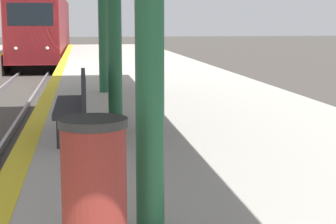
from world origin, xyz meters
name	(u,v)px	position (x,y,z in m)	size (l,w,h in m)	color
train	(45,28)	(0.00, 37.86, 2.27)	(2.74, 22.75, 4.46)	black
trash_bin	(94,188)	(2.50, 2.14, 1.52)	(0.48, 0.48, 1.00)	maroon
bench	(75,103)	(2.32, 6.45, 1.52)	(0.44, 1.93, 0.92)	#28282D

